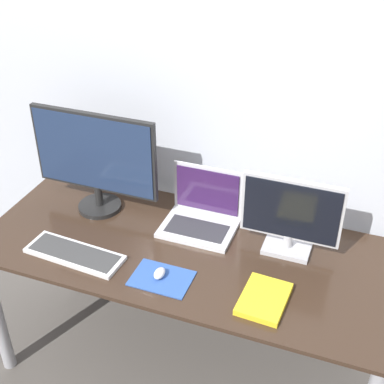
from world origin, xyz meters
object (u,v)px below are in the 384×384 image
object	(u,v)px
monitor_right	(291,216)
mouse	(160,273)
keyboard	(75,254)
monitor_left	(95,159)
book	(264,299)
laptop	(202,212)

from	to	relation	value
monitor_right	mouse	distance (m)	0.56
keyboard	monitor_right	bearing A→B (deg)	23.21
monitor_left	mouse	bearing A→B (deg)	-37.37
monitor_right	book	size ratio (longest dim) A/B	1.76
monitor_left	book	bearing A→B (deg)	-20.87
laptop	book	world-z (taller)	laptop
laptop	mouse	bearing A→B (deg)	-94.75
monitor_right	keyboard	xyz separation A→B (m)	(-0.79, -0.34, -0.16)
book	monitor_left	bearing A→B (deg)	159.13
keyboard	book	world-z (taller)	book
monitor_right	book	xyz separation A→B (m)	(-0.01, -0.32, -0.16)
keyboard	monitor_left	bearing A→B (deg)	101.75
laptop	mouse	distance (m)	0.39
monitor_left	monitor_right	world-z (taller)	monitor_left
monitor_right	laptop	distance (m)	0.40
monitor_left	mouse	world-z (taller)	monitor_left
keyboard	book	size ratio (longest dim) A/B	1.83
keyboard	mouse	bearing A→B (deg)	0.13
laptop	keyboard	world-z (taller)	laptop
monitor_right	mouse	size ratio (longest dim) A/B	6.23
monitor_left	monitor_right	size ratio (longest dim) A/B	1.44
monitor_right	laptop	xyz separation A→B (m)	(-0.39, 0.05, -0.11)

